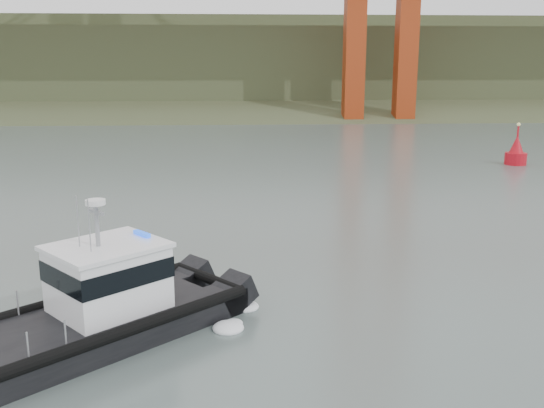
{
  "coord_description": "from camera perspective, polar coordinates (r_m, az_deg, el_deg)",
  "views": [
    {
      "loc": [
        -0.09,
        -18.87,
        8.92
      ],
      "look_at": [
        1.56,
        9.01,
        2.4
      ],
      "focal_mm": 40.0,
      "sensor_mm": 36.0,
      "label": 1
    }
  ],
  "objects": [
    {
      "name": "headlands",
      "position": [
        144.38,
        -3.44,
        12.37
      ],
      "size": [
        500.0,
        105.36,
        27.12
      ],
      "color": "#323D23",
      "rests_on": "ground"
    },
    {
      "name": "patrol_boat",
      "position": [
        20.93,
        -15.77,
        -8.97
      ],
      "size": [
        9.92,
        9.39,
        4.87
      ],
      "rotation": [
        0.0,
        0.0,
        -0.84
      ],
      "color": "black",
      "rests_on": "ground"
    },
    {
      "name": "nav_buoy",
      "position": [
        58.73,
        21.99,
        4.48
      ],
      "size": [
        1.91,
        1.91,
        3.97
      ],
      "color": "#B80C19",
      "rests_on": "ground"
    },
    {
      "name": "ground",
      "position": [
        20.87,
        -2.88,
        -12.18
      ],
      "size": [
        400.0,
        400.0,
        0.0
      ],
      "primitive_type": "plane",
      "color": "#485552",
      "rests_on": "ground"
    }
  ]
}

